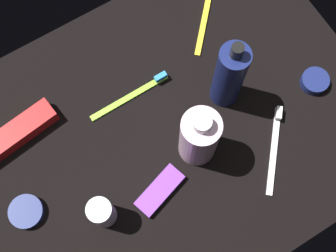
{
  "coord_description": "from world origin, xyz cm",
  "views": [
    {
      "loc": [
        -13.8,
        -22.7,
        89.11
      ],
      "look_at": [
        0.0,
        0.0,
        3.0
      ],
      "focal_mm": 49.56,
      "sensor_mm": 36.0,
      "label": 1
    }
  ],
  "objects_px": {
    "deodorant_stick": "(102,213)",
    "cream_tin_right": "(26,211)",
    "lotion_bottle": "(229,76)",
    "bodywash_bottle": "(199,137)",
    "cream_tin_left": "(315,81)",
    "toothbrush_yellow": "(206,13)",
    "toothpaste_box_red": "(15,134)",
    "snack_bar_purple": "(160,190)",
    "toothbrush_lime": "(134,94)",
    "toothbrush_white": "(275,145)"
  },
  "relations": [
    {
      "from": "bodywash_bottle",
      "to": "toothbrush_white",
      "type": "xyz_separation_m",
      "value": [
        0.13,
        -0.08,
        -0.07
      ]
    },
    {
      "from": "lotion_bottle",
      "to": "toothbrush_yellow",
      "type": "bearing_deg",
      "value": 68.74
    },
    {
      "from": "bodywash_bottle",
      "to": "toothbrush_white",
      "type": "distance_m",
      "value": 0.17
    },
    {
      "from": "snack_bar_purple",
      "to": "lotion_bottle",
      "type": "bearing_deg",
      "value": 8.55
    },
    {
      "from": "lotion_bottle",
      "to": "cream_tin_left",
      "type": "xyz_separation_m",
      "value": [
        0.17,
        -0.08,
        -0.08
      ]
    },
    {
      "from": "toothbrush_lime",
      "to": "toothpaste_box_red",
      "type": "height_order",
      "value": "toothpaste_box_red"
    },
    {
      "from": "toothpaste_box_red",
      "to": "toothbrush_lime",
      "type": "bearing_deg",
      "value": -17.43
    },
    {
      "from": "lotion_bottle",
      "to": "bodywash_bottle",
      "type": "xyz_separation_m",
      "value": [
        -0.11,
        -0.07,
        -0.02
      ]
    },
    {
      "from": "lotion_bottle",
      "to": "snack_bar_purple",
      "type": "xyz_separation_m",
      "value": [
        -0.22,
        -0.1,
        -0.09
      ]
    },
    {
      "from": "lotion_bottle",
      "to": "snack_bar_purple",
      "type": "distance_m",
      "value": 0.25
    },
    {
      "from": "lotion_bottle",
      "to": "toothbrush_yellow",
      "type": "relative_size",
      "value": 1.5
    },
    {
      "from": "toothpaste_box_red",
      "to": "cream_tin_left",
      "type": "relative_size",
      "value": 3.1
    },
    {
      "from": "lotion_bottle",
      "to": "cream_tin_right",
      "type": "distance_m",
      "value": 0.46
    },
    {
      "from": "toothbrush_lime",
      "to": "cream_tin_left",
      "type": "distance_m",
      "value": 0.37
    },
    {
      "from": "deodorant_stick",
      "to": "cream_tin_left",
      "type": "bearing_deg",
      "value": 1.53
    },
    {
      "from": "toothpaste_box_red",
      "to": "cream_tin_left",
      "type": "height_order",
      "value": "toothpaste_box_red"
    },
    {
      "from": "lotion_bottle",
      "to": "toothbrush_white",
      "type": "bearing_deg",
      "value": -79.86
    },
    {
      "from": "bodywash_bottle",
      "to": "cream_tin_right",
      "type": "distance_m",
      "value": 0.36
    },
    {
      "from": "lotion_bottle",
      "to": "toothpaste_box_red",
      "type": "xyz_separation_m",
      "value": [
        -0.4,
        0.14,
        -0.08
      ]
    },
    {
      "from": "toothpaste_box_red",
      "to": "snack_bar_purple",
      "type": "distance_m",
      "value": 0.31
    },
    {
      "from": "toothbrush_yellow",
      "to": "toothpaste_box_red",
      "type": "xyz_separation_m",
      "value": [
        -0.47,
        -0.04,
        0.01
      ]
    },
    {
      "from": "bodywash_bottle",
      "to": "toothbrush_lime",
      "type": "bearing_deg",
      "value": 106.75
    },
    {
      "from": "toothbrush_yellow",
      "to": "snack_bar_purple",
      "type": "distance_m",
      "value": 0.4
    },
    {
      "from": "toothbrush_yellow",
      "to": "cream_tin_right",
      "type": "height_order",
      "value": "toothbrush_yellow"
    },
    {
      "from": "toothbrush_lime",
      "to": "toothbrush_yellow",
      "type": "distance_m",
      "value": 0.24
    },
    {
      "from": "lotion_bottle",
      "to": "deodorant_stick",
      "type": "height_order",
      "value": "lotion_bottle"
    },
    {
      "from": "cream_tin_left",
      "to": "bodywash_bottle",
      "type": "bearing_deg",
      "value": 178.36
    },
    {
      "from": "cream_tin_right",
      "to": "lotion_bottle",
      "type": "bearing_deg",
      "value": 0.74
    },
    {
      "from": "toothbrush_yellow",
      "to": "snack_bar_purple",
      "type": "height_order",
      "value": "toothbrush_yellow"
    },
    {
      "from": "bodywash_bottle",
      "to": "cream_tin_right",
      "type": "bearing_deg",
      "value": 169.66
    },
    {
      "from": "toothbrush_lime",
      "to": "snack_bar_purple",
      "type": "xyz_separation_m",
      "value": [
        -0.06,
        -0.2,
        0.0
      ]
    },
    {
      "from": "bodywash_bottle",
      "to": "lotion_bottle",
      "type": "bearing_deg",
      "value": 32.11
    },
    {
      "from": "toothbrush_white",
      "to": "toothpaste_box_red",
      "type": "bearing_deg",
      "value": 146.66
    },
    {
      "from": "lotion_bottle",
      "to": "snack_bar_purple",
      "type": "relative_size",
      "value": 2.02
    },
    {
      "from": "bodywash_bottle",
      "to": "snack_bar_purple",
      "type": "bearing_deg",
      "value": -161.5
    },
    {
      "from": "deodorant_stick",
      "to": "cream_tin_right",
      "type": "height_order",
      "value": "deodorant_stick"
    },
    {
      "from": "cream_tin_right",
      "to": "cream_tin_left",
      "type": "bearing_deg",
      "value": -6.45
    },
    {
      "from": "toothbrush_lime",
      "to": "cream_tin_right",
      "type": "height_order",
      "value": "toothbrush_lime"
    },
    {
      "from": "deodorant_stick",
      "to": "cream_tin_right",
      "type": "xyz_separation_m",
      "value": [
        -0.12,
        0.08,
        -0.04
      ]
    },
    {
      "from": "lotion_bottle",
      "to": "toothbrush_lime",
      "type": "xyz_separation_m",
      "value": [
        -0.16,
        0.09,
        -0.09
      ]
    },
    {
      "from": "snack_bar_purple",
      "to": "cream_tin_right",
      "type": "xyz_separation_m",
      "value": [
        -0.24,
        0.1,
        0.0
      ]
    },
    {
      "from": "lotion_bottle",
      "to": "toothbrush_yellow",
      "type": "height_order",
      "value": "lotion_bottle"
    },
    {
      "from": "deodorant_stick",
      "to": "toothpaste_box_red",
      "type": "xyz_separation_m",
      "value": [
        -0.07,
        0.23,
        -0.03
      ]
    },
    {
      "from": "toothbrush_white",
      "to": "toothpaste_box_red",
      "type": "relative_size",
      "value": 0.82
    },
    {
      "from": "bodywash_bottle",
      "to": "snack_bar_purple",
      "type": "xyz_separation_m",
      "value": [
        -0.11,
        -0.04,
        -0.07
      ]
    },
    {
      "from": "bodywash_bottle",
      "to": "cream_tin_left",
      "type": "relative_size",
      "value": 3.06
    },
    {
      "from": "cream_tin_left",
      "to": "cream_tin_right",
      "type": "relative_size",
      "value": 0.87
    },
    {
      "from": "toothbrush_white",
      "to": "toothpaste_box_red",
      "type": "distance_m",
      "value": 0.51
    },
    {
      "from": "bodywash_bottle",
      "to": "cream_tin_left",
      "type": "bearing_deg",
      "value": -1.64
    },
    {
      "from": "deodorant_stick",
      "to": "snack_bar_purple",
      "type": "relative_size",
      "value": 0.87
    }
  ]
}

